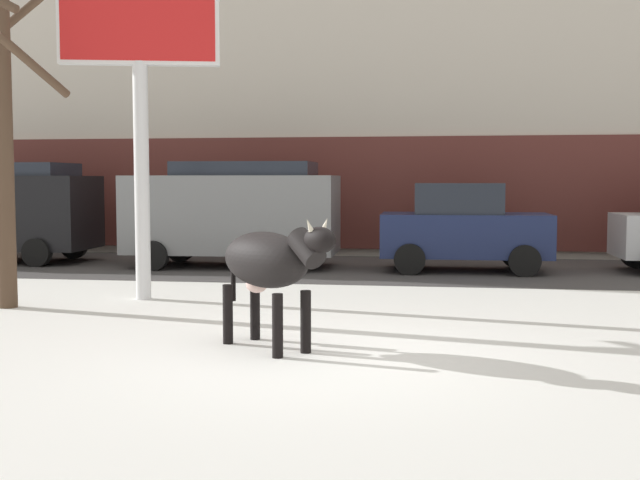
{
  "coord_description": "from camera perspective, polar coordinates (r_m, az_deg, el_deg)",
  "views": [
    {
      "loc": [
        1.36,
        -8.51,
        1.92
      ],
      "look_at": [
        -0.32,
        2.38,
        1.1
      ],
      "focal_mm": 45.09,
      "sensor_mm": 36.0,
      "label": 1
    }
  ],
  "objects": [
    {
      "name": "car_navy_hatchback",
      "position": [
        17.18,
        10.14,
        0.88
      ],
      "size": [
        3.54,
        1.99,
        1.86
      ],
      "color": "#19234C",
      "rests_on": "ground"
    },
    {
      "name": "ground_plane",
      "position": [
        8.83,
        -0.31,
        -8.31
      ],
      "size": [
        120.0,
        120.0,
        0.0
      ],
      "primitive_type": "plane",
      "color": "white"
    },
    {
      "name": "car_grey_van",
      "position": [
        17.82,
        -6.15,
        2.06
      ],
      "size": [
        4.64,
        2.2,
        2.32
      ],
      "color": "slate",
      "rests_on": "ground"
    },
    {
      "name": "pedestrian_near_billboard",
      "position": [
        20.83,
        16.92,
        1.22
      ],
      "size": [
        0.36,
        0.24,
        1.73
      ],
      "color": "#282833",
      "rests_on": "ground"
    },
    {
      "name": "billboard",
      "position": [
        13.41,
        -12.72,
        14.44
      ],
      "size": [
        2.49,
        0.81,
        5.56
      ],
      "color": "silver",
      "rests_on": "ground"
    },
    {
      "name": "pedestrian_by_cars",
      "position": [
        21.0,
        -2.06,
        1.42
      ],
      "size": [
        0.36,
        0.24,
        1.73
      ],
      "color": "#282833",
      "rests_on": "ground"
    },
    {
      "name": "road_strip",
      "position": [
        17.48,
        4.27,
        -2.04
      ],
      "size": [
        60.0,
        5.6,
        0.01
      ],
      "primitive_type": "cube",
      "color": "#423F3F",
      "rests_on": "ground"
    },
    {
      "name": "bare_tree_left_lot",
      "position": [
        12.94,
        -21.56,
        8.16
      ],
      "size": [
        1.7,
        1.69,
        5.29
      ],
      "color": "#4C3828",
      "rests_on": "ground"
    },
    {
      "name": "cow_black",
      "position": [
        9.1,
        -3.64,
        -1.61
      ],
      "size": [
        1.69,
        1.57,
        1.54
      ],
      "color": "black",
      "rests_on": "ground"
    },
    {
      "name": "building_facade",
      "position": [
        23.57,
        5.51,
        15.41
      ],
      "size": [
        44.0,
        6.1,
        13.0
      ],
      "color": "beige",
      "rests_on": "ground"
    }
  ]
}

